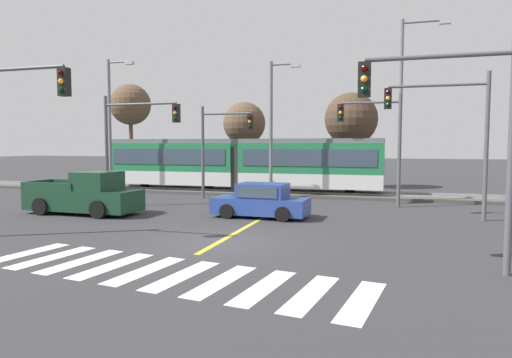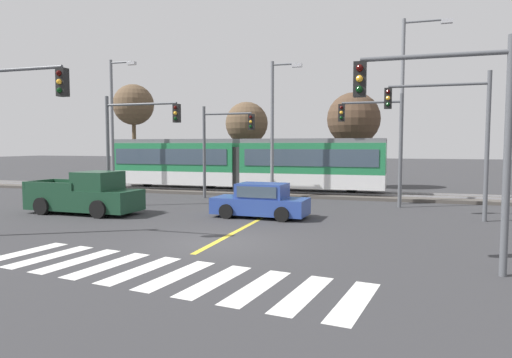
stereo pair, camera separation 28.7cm
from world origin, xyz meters
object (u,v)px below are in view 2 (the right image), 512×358
object	(u,v)px
traffic_light_near_right	(451,118)
street_lamp_east	(406,101)
pickup_truck	(86,196)
traffic_light_mid_right	(451,123)
sedan_crossing	(260,202)
street_lamp_centre	(275,122)
traffic_light_near_left	(8,120)
traffic_light_far_right	(379,133)
bare_tree_far_west	(133,105)
bare_tree_west	(247,124)
bare_tree_east	(354,119)
traffic_light_mid_left	(132,133)
traffic_light_far_left	(221,138)
street_lamp_west	(114,119)
light_rail_tram	(242,162)

from	to	relation	value
traffic_light_near_right	street_lamp_east	distance (m)	13.68
pickup_truck	traffic_light_mid_right	distance (m)	16.61
sedan_crossing	street_lamp_centre	size ratio (longest dim) A/B	0.53
traffic_light_near_left	traffic_light_far_right	distance (m)	16.78
bare_tree_far_west	bare_tree_west	xyz separation A→B (m)	(9.56, 0.78, -1.59)
pickup_truck	bare_tree_east	world-z (taller)	bare_tree_east
traffic_light_near_right	street_lamp_centre	world-z (taller)	street_lamp_centre
bare_tree_far_west	bare_tree_west	size ratio (longest dim) A/B	1.25
bare_tree_east	traffic_light_mid_left	bearing A→B (deg)	-124.70
traffic_light_near_left	bare_tree_east	size ratio (longest dim) A/B	0.87
sedan_crossing	traffic_light_mid_left	xyz separation A→B (m)	(-7.16, 1.13, 3.11)
street_lamp_east	bare_tree_west	world-z (taller)	street_lamp_east
traffic_light_mid_left	traffic_light_far_left	xyz separation A→B (m)	(2.86, 5.00, -0.20)
traffic_light_far_left	bare_tree_west	bearing A→B (deg)	98.62
street_lamp_west	street_lamp_east	size ratio (longest dim) A/B	0.89
traffic_light_mid_left	street_lamp_centre	size ratio (longest dim) A/B	0.71
street_lamp_centre	street_lamp_east	bearing A→B (deg)	0.33
traffic_light_mid_right	traffic_light_far_right	bearing A→B (deg)	132.14
sedan_crossing	traffic_light_mid_right	xyz separation A→B (m)	(7.88, 1.78, 3.43)
light_rail_tram	traffic_light_mid_right	bearing A→B (deg)	-32.83
traffic_light_near_left	light_rail_tram	bearing A→B (deg)	80.96
traffic_light_mid_right	traffic_light_far_left	xyz separation A→B (m)	(-12.18, 4.35, -0.51)
traffic_light_near_left	bare_tree_far_west	world-z (taller)	bare_tree_far_west
traffic_light_near_right	bare_tree_far_west	size ratio (longest dim) A/B	0.71
traffic_light_far_right	street_lamp_west	bearing A→B (deg)	175.13
sedan_crossing	traffic_light_mid_left	distance (m)	7.89
sedan_crossing	street_lamp_west	size ratio (longest dim) A/B	0.49
bare_tree_west	traffic_light_near_left	bearing A→B (deg)	-93.25
pickup_truck	traffic_light_near_left	size ratio (longest dim) A/B	0.88
bare_tree_far_west	bare_tree_west	world-z (taller)	bare_tree_far_west
traffic_light_mid_right	bare_tree_west	size ratio (longest dim) A/B	0.96
traffic_light_mid_left	traffic_light_mid_right	bearing A→B (deg)	2.48
light_rail_tram	sedan_crossing	bearing A→B (deg)	-66.35
sedan_crossing	street_lamp_east	xyz separation A→B (m)	(6.10, 6.62, 4.86)
traffic_light_far_left	street_lamp_centre	distance (m)	3.33
street_lamp_centre	bare_tree_west	xyz separation A→B (m)	(-4.46, 8.06, 0.33)
light_rail_tram	pickup_truck	bearing A→B (deg)	-109.63
sedan_crossing	bare_tree_west	size ratio (longest dim) A/B	0.65
traffic_light_near_left	traffic_light_near_right	xyz separation A→B (m)	(13.84, -0.01, -0.20)
light_rail_tram	sedan_crossing	distance (m)	10.54
light_rail_tram	traffic_light_far_left	world-z (taller)	traffic_light_far_left
street_lamp_centre	bare_tree_east	size ratio (longest dim) A/B	1.14
traffic_light_far_left	traffic_light_near_right	world-z (taller)	traffic_light_near_right
traffic_light_far_right	traffic_light_far_left	xyz separation A→B (m)	(-9.09, 0.93, -0.21)
traffic_light_mid_right	street_lamp_west	size ratio (longest dim) A/B	0.72
light_rail_tram	sedan_crossing	world-z (taller)	light_rail_tram
traffic_light_mid_left	traffic_light_far_right	distance (m)	12.62
traffic_light_mid_right	traffic_light_near_right	size ratio (longest dim) A/B	1.08
pickup_truck	street_lamp_centre	bearing A→B (deg)	48.76
traffic_light_far_left	street_lamp_centre	xyz separation A→B (m)	(3.17, 0.44, 0.92)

